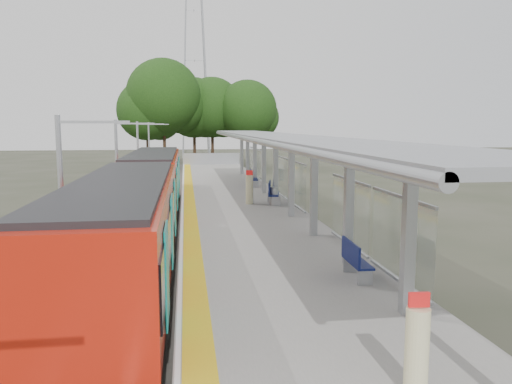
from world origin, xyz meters
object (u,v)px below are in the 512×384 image
train (144,198)px  bench_near (354,259)px  info_pillar_near (417,351)px  info_pillar_far (249,189)px  bench_far (253,178)px  bench_mid (272,192)px  litter_bin (273,196)px

train → bench_near: bearing=-54.7°
train → info_pillar_near: bearing=-70.3°
info_pillar_far → bench_far: bearing=98.4°
train → info_pillar_far: bearing=41.0°
info_pillar_near → info_pillar_far: (-0.13, 18.98, 0.06)m
bench_near → info_pillar_far: info_pillar_far is taller
bench_near → info_pillar_near: bearing=-98.7°
info_pillar_near → bench_near: bearing=85.3°
bench_far → info_pillar_far: 7.63m
bench_mid → bench_far: 7.67m
train → litter_bin: train is taller
bench_near → bench_mid: bearing=91.2°
bench_far → info_pillar_near: bearing=-85.9°
bench_near → info_pillar_far: bearing=96.3°
bench_far → bench_near: bearing=-83.8°
bench_mid → litter_bin: (0.01, -0.37, -0.15)m
train → bench_far: size_ratio=16.29×
bench_mid → bench_far: bearing=101.5°
bench_mid → info_pillar_far: 1.20m
litter_bin → train: bearing=-148.1°
info_pillar_far → bench_mid: bearing=10.6°
info_pillar_near → info_pillar_far: 18.98m
bench_far → info_pillar_near: info_pillar_near is taller
bench_near → litter_bin: 12.71m
bench_near → bench_mid: 13.08m
train → litter_bin: 7.41m
bench_near → bench_far: (0.03, 20.75, 0.05)m
bench_near → info_pillar_near: (-1.02, -5.76, 0.17)m
bench_far → train: bearing=-111.3°
bench_far → info_pillar_far: size_ratio=0.96×
bench_mid → litter_bin: bench_mid is taller
train → info_pillar_far: train is taller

